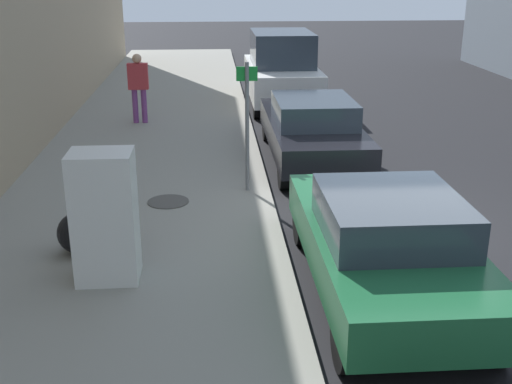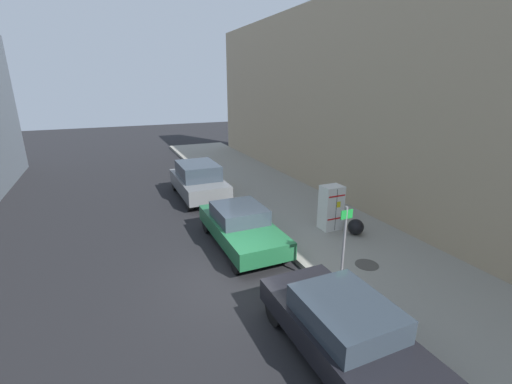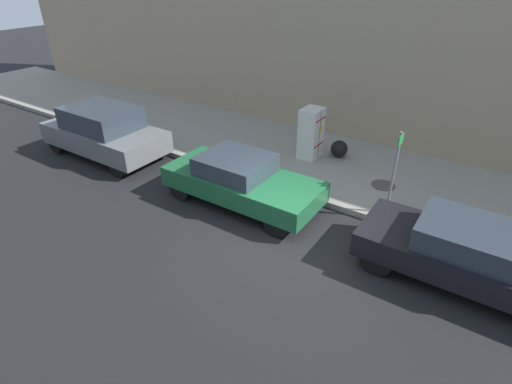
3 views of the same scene
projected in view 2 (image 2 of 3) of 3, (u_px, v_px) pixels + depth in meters
name	position (u px, v px, depth m)	size (l,w,h in m)	color
ground_plane	(238.00, 279.00, 9.95)	(80.00, 80.00, 0.00)	black
sidewalk_slab	(357.00, 248.00, 11.58)	(4.69, 44.00, 0.17)	gray
building_facade_near	(452.00, 110.00, 11.55)	(2.33, 39.60, 9.15)	tan
discarded_refrigerator	(331.00, 207.00, 12.73)	(0.77, 0.62, 1.68)	white
manhole_cover	(367.00, 265.00, 10.36)	(0.70, 0.70, 0.02)	#47443F
street_sign_post	(344.00, 242.00, 8.98)	(0.36, 0.07, 2.26)	slate
fire_hydrant	(220.00, 178.00, 18.42)	(0.22, 0.22, 0.76)	gold
trash_bag	(356.00, 227.00, 12.38)	(0.58, 0.58, 0.58)	black
parked_suv_gray	(198.00, 180.00, 16.77)	(2.00, 4.43, 1.73)	slate
parked_sedan_green	(241.00, 226.00, 11.81)	(1.83, 4.40, 1.40)	#1E6038
parked_sedan_dark	(350.00, 336.00, 6.69)	(1.79, 4.74, 1.39)	black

